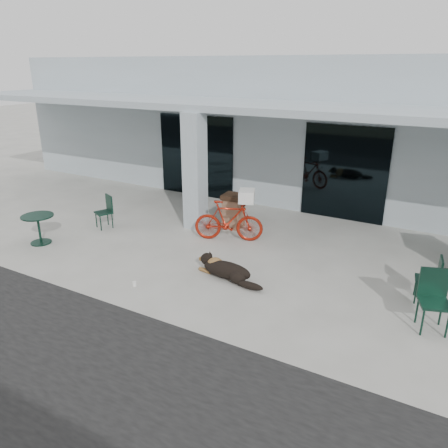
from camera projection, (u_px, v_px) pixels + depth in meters
The scene contains 15 objects.
ground at pixel (197, 271), 9.59m from camera, with size 80.00×80.00×0.00m, color #B6B5AC.
building at pixel (323, 123), 15.75m from camera, with size 22.00×7.00×4.50m, color #ACBAC2.
storefront_glass_left at pixel (196, 156), 14.67m from camera, with size 2.80×0.06×2.70m, color black.
storefront_glass_right at pixel (344, 173), 12.36m from camera, with size 2.40×0.06×2.70m, color black.
column at pixel (195, 172), 11.62m from camera, with size 0.50×0.50×3.12m, color #ACBAC2.
overhang at pixel (269, 107), 11.42m from camera, with size 22.00×2.80×0.18m, color #ACBAC2.
bicycle at pixel (229, 221), 11.07m from camera, with size 0.49×1.75×1.05m, color #9B1C0C.
laundry_basket at pixel (247, 196), 10.78m from camera, with size 0.50×0.37×0.30m, color white.
dog at pixel (227, 269), 9.17m from camera, with size 1.27×0.42×0.42m, color black, non-canonical shape.
cup_near_dog at pixel (134, 284), 8.90m from camera, with size 0.08×0.08×0.10m, color white.
cafe_table_near at pixel (39, 229), 10.94m from camera, with size 0.79×0.79×0.74m, color #102E22, non-canonical shape.
cafe_chair_near at pixel (103, 212), 11.94m from camera, with size 0.41×0.45×0.91m, color #102E22, non-canonical shape.
cafe_chair_far_a at pixel (435, 302), 7.27m from camera, with size 0.48×0.53×1.07m, color #102E22, non-canonical shape.
cafe_chair_far_b at pixel (427, 279), 8.20m from camera, with size 0.42×0.46×0.92m, color #102E22, non-canonical shape.
trash_receptacle at pixel (233, 211), 11.99m from camera, with size 0.55×0.55×0.94m, color brown, non-canonical shape.
Camera 1 is at (4.78, -7.22, 4.28)m, focal length 35.00 mm.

